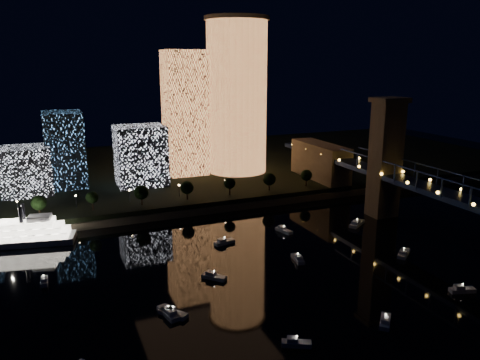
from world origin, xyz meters
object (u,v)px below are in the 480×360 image
Objects in this scene: tower_cylindrical at (237,96)px; tower_rectangular at (185,113)px; riverboat at (1,235)px; truss_bridge at (475,210)px.

tower_cylindrical is 1.26× the size of tower_rectangular.
riverboat is at bearing -144.06° from tower_rectangular.
tower_cylindrical is at bearing -11.59° from tower_rectangular.
riverboat is at bearing -153.37° from tower_cylindrical.
truss_bridge is at bearing -75.34° from tower_cylindrical.
truss_bridge is (33.57, -128.29, -29.73)m from tower_cylindrical.
truss_bridge is at bearing -65.48° from tower_rectangular.
tower_rectangular reaches higher than riverboat.
truss_bridge is (61.10, -133.94, -21.21)m from tower_rectangular.
tower_cylindrical is at bearing 104.66° from truss_bridge.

